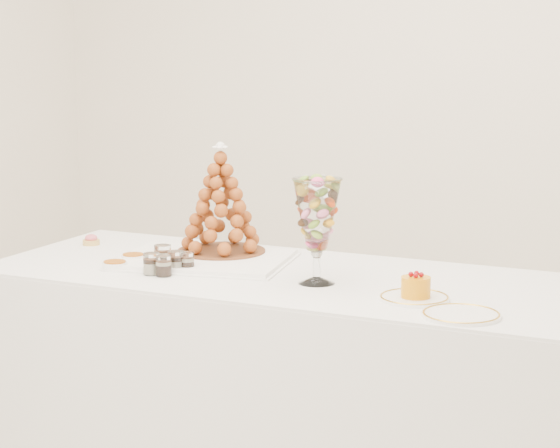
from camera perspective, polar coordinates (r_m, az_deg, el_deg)
The scene contains 15 objects.
buffet_table at distance 3.74m, azimuth 0.25°, elevation -8.38°, with size 2.08×0.95×0.77m.
lace_tray at distance 3.82m, azimuth -3.99°, elevation -1.87°, with size 0.57×0.43×0.02m, color white.
macaron_vase at distance 3.46m, azimuth 1.94°, elevation 0.43°, with size 0.15×0.15×0.34m.
cake_plate at distance 3.32m, azimuth 7.03°, elevation -3.86°, with size 0.21×0.21×0.01m, color white.
spare_plate at distance 3.15m, azimuth 9.45°, elevation -4.71°, with size 0.23×0.23×0.01m, color white.
pink_tart at distance 4.17m, azimuth -9.84°, elevation -0.85°, with size 0.06×0.06×0.04m.
verrine_a at distance 3.74m, azimuth -6.15°, elevation -1.69°, with size 0.06×0.06×0.08m, color white.
verrine_b at distance 3.67m, azimuth -5.46°, elevation -1.97°, with size 0.05×0.05×0.07m, color white.
verrine_c at distance 3.67m, azimuth -4.89°, elevation -2.00°, with size 0.05×0.05×0.07m, color white.
verrine_d at distance 3.64m, azimuth -6.74°, elevation -2.08°, with size 0.05×0.05×0.07m, color white.
verrine_e at distance 3.61m, azimuth -6.10°, elevation -2.19°, with size 0.05×0.05×0.07m, color white.
ramekin_back at distance 3.85m, azimuth -7.68°, elevation -1.80°, with size 0.08×0.08×0.03m, color white.
ramekin_front at distance 3.73m, azimuth -8.63°, elevation -2.18°, with size 0.08×0.08×0.03m, color white.
croquembouche at distance 3.87m, azimuth -3.11°, elevation 1.32°, with size 0.31×0.31×0.39m.
mousse_cake at distance 3.30m, azimuth 7.11°, elevation -3.27°, with size 0.09×0.09×0.08m.
Camera 1 is at (1.69, -2.81, 1.59)m, focal length 70.00 mm.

